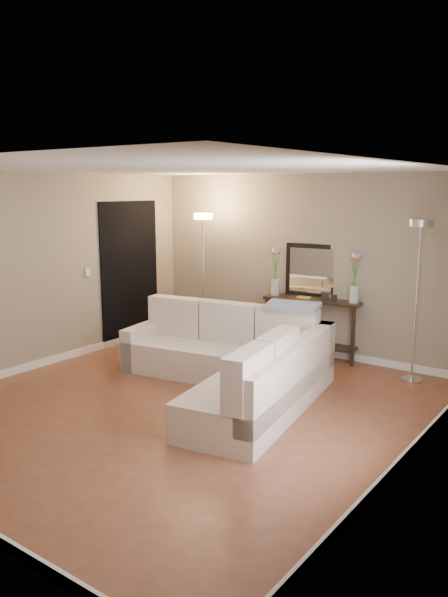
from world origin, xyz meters
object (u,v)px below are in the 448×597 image
Objects in this scene: console_table at (306,323)px; floor_lamp_unlit at (418,268)px; floor_lamp_lit at (203,253)px; sectional_sofa at (236,362)px.

console_table is 1.88m from floor_lamp_unlit.
sectional_sofa is at bearing -41.83° from floor_lamp_lit.
floor_lamp_unlit reaches higher than floor_lamp_lit.
floor_lamp_lit reaches higher than console_table.
floor_lamp_unlit is (1.61, 1.57, 1.09)m from sectional_sofa.
console_table is at bearing 89.91° from sectional_sofa.
floor_lamp_unlit is at bearing -7.21° from console_table.
floor_lamp_unlit is (3.24, 0.12, 0.01)m from floor_lamp_lit.
sectional_sofa reaches higher than console_table.
sectional_sofa is 1.78m from console_table.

